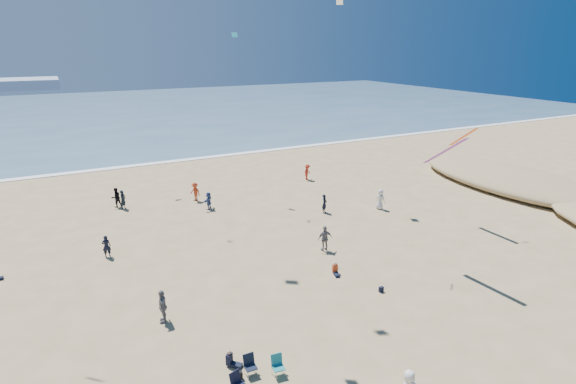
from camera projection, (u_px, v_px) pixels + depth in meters
ocean at (96, 113)px, 97.82m from camera, size 220.00×100.00×0.06m
surf_line at (136, 165)px, 55.68m from camera, size 220.00×1.20×0.08m
standing_flyers at (247, 238)px, 32.73m from camera, size 31.36×42.26×1.91m
seated_group at (262, 344)px, 21.87m from camera, size 20.72×24.98×0.84m
chair_cluster at (256, 372)px, 19.89m from camera, size 2.71×1.49×1.00m
black_backpack at (239, 375)px, 20.13m from camera, size 0.30×0.22×0.38m
navy_bag at (381, 289)px, 27.25m from camera, size 0.28×0.18×0.34m
kites_aloft at (364, 52)px, 28.16m from camera, size 41.95×45.77×25.79m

